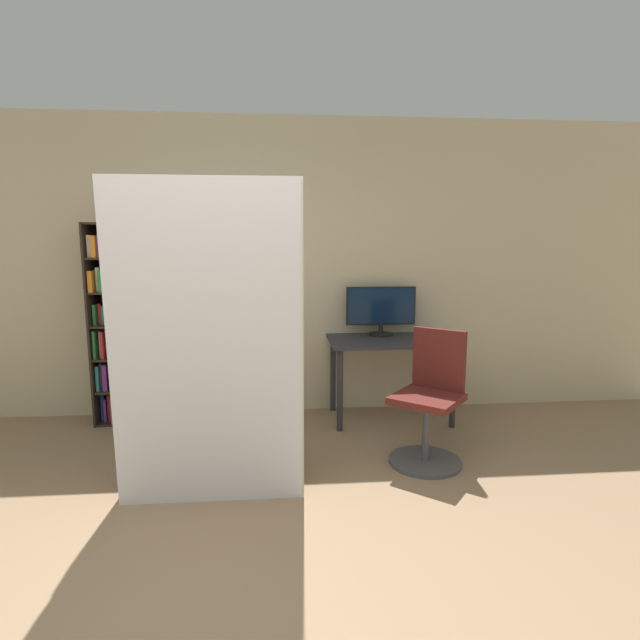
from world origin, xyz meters
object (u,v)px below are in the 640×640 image
object	(u,v)px
bookshelf	(123,324)
mattress_far	(217,333)
monitor	(381,309)
office_chair	(430,409)
mattress_near	(210,344)

from	to	relation	value
bookshelf	mattress_far	world-z (taller)	mattress_far
monitor	office_chair	bearing A→B (deg)	-82.73
monitor	mattress_far	world-z (taller)	mattress_far
monitor	bookshelf	world-z (taller)	bookshelf
bookshelf	mattress_far	distance (m)	1.45
monitor	mattress_far	size ratio (longest dim) A/B	0.33
office_chair	bookshelf	bearing A→B (deg)	156.21
bookshelf	office_chair	bearing A→B (deg)	-23.79
monitor	mattress_near	xyz separation A→B (m)	(-1.36, -1.47, -0.00)
bookshelf	mattress_near	bearing A→B (deg)	-56.93
bookshelf	mattress_far	bearing A→B (deg)	-49.01
mattress_near	mattress_far	xyz separation A→B (m)	(0.00, 0.37, -0.00)
bookshelf	mattress_far	xyz separation A→B (m)	(0.95, -1.09, 0.10)
office_chair	bookshelf	size ratio (longest dim) A/B	0.55
mattress_near	monitor	bearing A→B (deg)	47.30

